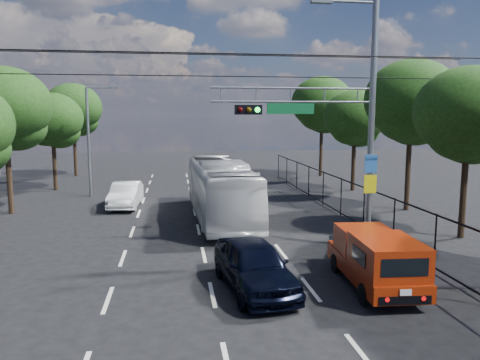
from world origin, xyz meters
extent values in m
cube|color=beige|center=(-3.00, 4.00, 0.01)|extent=(0.12, 2.00, 0.01)
cube|color=beige|center=(-3.00, 8.00, 0.01)|extent=(0.12, 2.00, 0.01)
cube|color=beige|center=(-3.00, 12.00, 0.01)|extent=(0.12, 2.00, 0.01)
cube|color=beige|center=(-3.00, 16.00, 0.01)|extent=(0.12, 2.00, 0.01)
cube|color=beige|center=(-3.00, 20.00, 0.01)|extent=(0.12, 2.00, 0.01)
cube|color=beige|center=(-3.00, 24.00, 0.01)|extent=(0.12, 2.00, 0.01)
cube|color=beige|center=(-3.00, 28.00, 0.01)|extent=(0.12, 2.00, 0.01)
cube|color=beige|center=(-3.00, 32.00, 0.01)|extent=(0.12, 2.00, 0.01)
cube|color=beige|center=(0.00, 4.00, 0.01)|extent=(0.12, 2.00, 0.01)
cube|color=beige|center=(0.00, 8.00, 0.01)|extent=(0.12, 2.00, 0.01)
cube|color=beige|center=(0.00, 12.00, 0.01)|extent=(0.12, 2.00, 0.01)
cube|color=beige|center=(0.00, 16.00, 0.01)|extent=(0.12, 2.00, 0.01)
cube|color=beige|center=(0.00, 20.00, 0.01)|extent=(0.12, 2.00, 0.01)
cube|color=beige|center=(0.00, 24.00, 0.01)|extent=(0.12, 2.00, 0.01)
cube|color=beige|center=(0.00, 28.00, 0.01)|extent=(0.12, 2.00, 0.01)
cube|color=beige|center=(0.00, 32.00, 0.01)|extent=(0.12, 2.00, 0.01)
cube|color=beige|center=(3.00, 0.00, 0.01)|extent=(0.12, 2.00, 0.01)
cube|color=beige|center=(3.00, 4.00, 0.01)|extent=(0.12, 2.00, 0.01)
cube|color=beige|center=(3.00, 8.00, 0.01)|extent=(0.12, 2.00, 0.01)
cube|color=beige|center=(3.00, 12.00, 0.01)|extent=(0.12, 2.00, 0.01)
cube|color=beige|center=(3.00, 16.00, 0.01)|extent=(0.12, 2.00, 0.01)
cube|color=beige|center=(3.00, 20.00, 0.01)|extent=(0.12, 2.00, 0.01)
cube|color=beige|center=(3.00, 24.00, 0.01)|extent=(0.12, 2.00, 0.01)
cube|color=beige|center=(3.00, 28.00, 0.01)|extent=(0.12, 2.00, 0.01)
cube|color=beige|center=(3.00, 32.00, 0.01)|extent=(0.12, 2.00, 0.01)
cylinder|color=slate|center=(6.50, 8.00, 4.75)|extent=(0.24, 0.24, 9.50)
cylinder|color=slate|center=(5.50, 8.00, 9.40)|extent=(2.00, 0.10, 0.10)
cube|color=slate|center=(4.40, 8.00, 9.40)|extent=(0.80, 0.25, 0.18)
cylinder|color=slate|center=(3.40, 8.00, 6.25)|extent=(6.20, 0.08, 0.08)
cylinder|color=slate|center=(3.40, 8.00, 5.75)|extent=(6.20, 0.08, 0.08)
cube|color=black|center=(1.70, 8.00, 5.45)|extent=(1.00, 0.28, 0.35)
sphere|color=#3F0505|center=(1.38, 7.85, 5.45)|extent=(0.20, 0.20, 0.20)
sphere|color=#4C3805|center=(1.70, 7.85, 5.45)|extent=(0.20, 0.20, 0.20)
sphere|color=#0CE533|center=(2.02, 7.85, 5.45)|extent=(0.20, 0.20, 0.20)
cube|color=#0C562B|center=(3.30, 8.00, 5.50)|extent=(1.80, 0.05, 0.40)
cube|color=#245CA8|center=(6.48, 7.86, 3.40)|extent=(0.50, 0.04, 0.70)
cube|color=yellow|center=(6.48, 7.86, 2.60)|extent=(0.50, 0.04, 0.70)
cylinder|color=slate|center=(5.90, 8.00, 6.00)|extent=(0.05, 0.05, 0.50)
cylinder|color=slate|center=(4.60, 8.00, 6.00)|extent=(0.05, 0.05, 0.50)
cylinder|color=slate|center=(3.30, 8.00, 6.00)|extent=(0.05, 0.05, 0.50)
cylinder|color=slate|center=(2.00, 8.00, 6.00)|extent=(0.05, 0.05, 0.50)
cylinder|color=slate|center=(0.70, 8.00, 6.00)|extent=(0.05, 0.05, 0.50)
cylinder|color=slate|center=(-6.50, 22.00, 3.50)|extent=(0.18, 0.18, 7.00)
cylinder|color=slate|center=(-5.70, 22.00, 7.00)|extent=(1.60, 0.09, 0.09)
cube|color=slate|center=(-4.80, 22.00, 7.00)|extent=(0.60, 0.22, 0.15)
cylinder|color=black|center=(0.00, 6.00, 7.20)|extent=(22.00, 0.04, 0.04)
cylinder|color=black|center=(0.00, 9.50, 7.60)|extent=(22.00, 0.04, 0.04)
cylinder|color=black|center=(0.00, 11.00, 6.90)|extent=(22.00, 0.04, 0.04)
cube|color=black|center=(7.60, 12.00, 1.95)|extent=(0.04, 34.00, 0.06)
cube|color=black|center=(7.60, 12.00, 0.15)|extent=(0.04, 34.00, 0.06)
cylinder|color=black|center=(7.60, 5.00, 1.00)|extent=(0.06, 0.06, 2.00)
cylinder|color=black|center=(7.60, 8.00, 1.00)|extent=(0.06, 0.06, 2.00)
cylinder|color=black|center=(7.60, 11.00, 1.00)|extent=(0.06, 0.06, 2.00)
cylinder|color=black|center=(7.60, 14.00, 1.00)|extent=(0.06, 0.06, 2.00)
cylinder|color=black|center=(7.60, 17.00, 1.00)|extent=(0.06, 0.06, 2.00)
cylinder|color=black|center=(7.60, 20.00, 1.00)|extent=(0.06, 0.06, 2.00)
cylinder|color=black|center=(7.60, 23.00, 1.00)|extent=(0.06, 0.06, 2.00)
cylinder|color=black|center=(7.60, 26.00, 1.00)|extent=(0.06, 0.06, 2.00)
cylinder|color=black|center=(7.60, 29.00, 1.00)|extent=(0.06, 0.06, 2.00)
cylinder|color=black|center=(11.20, 9.00, 2.10)|extent=(0.28, 0.28, 4.20)
ellipsoid|color=black|center=(11.20, 9.00, 5.40)|extent=(4.50, 4.50, 3.83)
ellipsoid|color=black|center=(11.60, 9.30, 4.35)|extent=(3.00, 3.00, 2.40)
ellipsoid|color=black|center=(10.85, 8.80, 4.50)|extent=(2.85, 2.85, 2.28)
cylinder|color=black|center=(11.80, 15.00, 2.38)|extent=(0.28, 0.28, 4.76)
ellipsoid|color=black|center=(11.80, 15.00, 6.12)|extent=(5.10, 5.10, 4.33)
ellipsoid|color=black|center=(12.20, 15.30, 4.93)|extent=(3.40, 3.40, 2.72)
ellipsoid|color=black|center=(11.45, 14.80, 5.10)|extent=(3.23, 3.23, 2.58)
cylinder|color=black|center=(11.40, 22.00, 2.02)|extent=(0.28, 0.28, 4.03)
ellipsoid|color=black|center=(11.40, 22.00, 5.18)|extent=(4.32, 4.32, 3.67)
ellipsoid|color=black|center=(11.80, 22.30, 4.18)|extent=(2.88, 2.88, 2.30)
ellipsoid|color=black|center=(11.05, 21.80, 4.32)|extent=(2.74, 2.74, 2.19)
cylinder|color=black|center=(11.60, 30.00, 2.46)|extent=(0.28, 0.28, 4.93)
ellipsoid|color=black|center=(11.60, 30.00, 6.34)|extent=(5.28, 5.28, 4.49)
ellipsoid|color=black|center=(12.00, 30.30, 5.10)|extent=(3.52, 3.52, 2.82)
ellipsoid|color=black|center=(11.25, 29.80, 5.28)|extent=(3.34, 3.34, 2.68)
cylinder|color=black|center=(-9.80, 17.00, 2.24)|extent=(0.28, 0.28, 4.48)
ellipsoid|color=black|center=(-9.80, 17.00, 5.76)|extent=(4.80, 4.80, 4.08)
ellipsoid|color=black|center=(-9.40, 17.30, 4.64)|extent=(3.20, 3.20, 2.56)
cylinder|color=black|center=(-9.40, 25.00, 1.96)|extent=(0.28, 0.28, 3.92)
ellipsoid|color=black|center=(-9.40, 25.00, 5.04)|extent=(4.20, 4.20, 3.57)
ellipsoid|color=black|center=(-9.00, 25.30, 4.06)|extent=(2.80, 2.80, 2.24)
ellipsoid|color=black|center=(-9.75, 24.80, 4.20)|extent=(2.66, 2.66, 2.13)
cylinder|color=black|center=(-9.60, 33.00, 2.30)|extent=(0.28, 0.28, 4.59)
ellipsoid|color=black|center=(-9.60, 33.00, 5.90)|extent=(4.92, 4.92, 4.18)
ellipsoid|color=black|center=(-9.20, 33.30, 4.76)|extent=(3.28, 3.28, 2.62)
ellipsoid|color=black|center=(-9.95, 32.80, 4.92)|extent=(3.12, 3.12, 2.49)
cylinder|color=black|center=(4.32, 5.41, 0.31)|extent=(0.27, 0.64, 0.63)
cylinder|color=black|center=(5.83, 5.32, 0.31)|extent=(0.27, 0.64, 0.63)
cylinder|color=black|center=(4.17, 2.64, 0.31)|extent=(0.27, 0.64, 0.63)
cylinder|color=black|center=(5.68, 2.56, 0.31)|extent=(0.27, 0.64, 0.63)
cube|color=maroon|center=(5.00, 3.98, 0.55)|extent=(1.94, 4.56, 0.50)
cube|color=maroon|center=(5.11, 5.99, 0.63)|extent=(1.68, 0.58, 0.49)
cube|color=black|center=(5.12, 6.23, 0.85)|extent=(1.54, 0.44, 0.27)
cube|color=maroon|center=(5.06, 5.01, 1.21)|extent=(1.68, 1.47, 0.85)
cube|color=black|center=(5.02, 4.34, 1.25)|extent=(1.39, 0.12, 0.49)
cube|color=maroon|center=(4.95, 3.00, 1.27)|extent=(1.79, 2.37, 0.94)
cube|color=black|center=(5.79, 2.95, 1.30)|extent=(0.09, 1.07, 0.40)
cube|color=black|center=(4.11, 3.05, 1.30)|extent=(0.09, 1.07, 0.40)
cube|color=black|center=(4.88, 1.87, 1.30)|extent=(1.30, 0.12, 0.49)
cube|color=black|center=(4.88, 1.77, 0.45)|extent=(1.43, 0.15, 0.23)
cube|color=silver|center=(4.88, 1.73, 0.67)|extent=(0.31, 0.04, 0.16)
imported|color=black|center=(1.30, 4.24, 0.76)|extent=(2.39, 4.67, 1.52)
imported|color=silver|center=(1.27, 14.31, 1.50)|extent=(2.87, 10.83, 2.99)
imported|color=white|center=(-3.86, 18.01, 0.71)|extent=(1.76, 4.40, 1.42)
camera|label=1|loc=(-1.02, -9.20, 5.24)|focal=35.00mm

